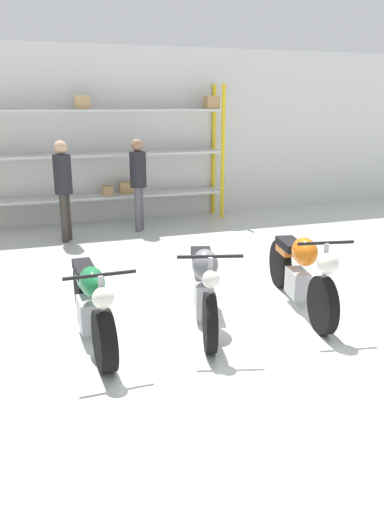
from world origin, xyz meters
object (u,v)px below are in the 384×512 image
motorcycle_green (92,303)px  person_browsing (63,183)px  motorcycle_grey (204,284)px  person_near_rack (138,177)px  motorcycle_orange (301,270)px  shelving_rack (113,153)px

motorcycle_green → person_browsing: (0.11, 4.23, 0.67)m
motorcycle_grey → person_near_rack: person_near_rack is taller
motorcycle_grey → motorcycle_orange: size_ratio=0.97×
person_near_rack → motorcycle_green: bearing=98.4°
shelving_rack → person_browsing: size_ratio=2.70×
shelving_rack → motorcycle_grey: 5.45m
person_near_rack → motorcycle_grey: bearing=113.8°
motorcycle_grey → person_near_rack: size_ratio=1.15×
person_near_rack → person_browsing: bearing=41.3°
motorcycle_grey → person_browsing: size_ratio=1.14×
motorcycle_green → motorcycle_orange: (2.56, 0.05, 0.07)m
person_near_rack → shelving_rack: bearing=-39.9°
motorcycle_grey → person_browsing: bearing=-148.6°
motorcycle_orange → person_near_rack: bearing=-157.3°
motorcycle_grey → motorcycle_green: bearing=-71.9°
motorcycle_orange → person_browsing: person_browsing is taller
shelving_rack → motorcycle_grey: bearing=-89.3°
person_browsing → motorcycle_grey: bearing=129.7°
shelving_rack → motorcycle_orange: shelving_rack is taller
shelving_rack → motorcycle_grey: (0.07, -5.35, -1.03)m
motorcycle_green → motorcycle_grey: size_ratio=0.97×
motorcycle_grey → person_near_rack: bearing=-168.0°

